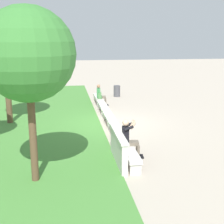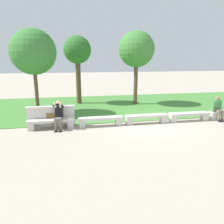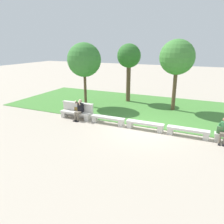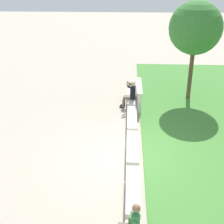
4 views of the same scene
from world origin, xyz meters
name	(u,v)px [view 3 (image 3 of 4)]	position (x,y,z in m)	size (l,w,h in m)	color
ground_plane	(145,130)	(0.00, 0.00, 0.00)	(80.00, 80.00, 0.00)	#B2A593
grass_strip	(161,109)	(0.00, 4.38, 0.01)	(23.37, 8.00, 0.03)	#478438
bench_main	(75,114)	(-4.62, 0.00, 0.30)	(2.13, 0.40, 0.45)	beige
bench_near	(108,119)	(-2.31, 0.00, 0.30)	(2.13, 0.40, 0.45)	beige
bench_mid	(145,125)	(0.00, 0.00, 0.30)	(2.13, 0.40, 0.45)	beige
bench_far	(188,131)	(2.31, 0.00, 0.30)	(2.13, 0.40, 0.45)	beige
backrest_wall_with_plaque	(78,110)	(-4.62, 0.34, 0.52)	(2.24, 0.24, 1.01)	beige
person_photographer	(79,109)	(-4.25, -0.08, 0.74)	(0.51, 0.76, 1.32)	black
person_distant	(223,130)	(3.92, -0.07, 0.67)	(0.48, 0.69, 1.26)	black
backpack	(220,130)	(3.77, 0.00, 0.63)	(0.28, 0.24, 0.43)	#4C7F47
tree_behind_wall	(84,60)	(-5.57, 2.88, 3.51)	(2.49, 2.49, 4.77)	brown
tree_left_background	(129,57)	(-3.09, 5.62, 3.63)	(1.89, 1.89, 4.69)	brown
tree_right_background	(177,58)	(0.79, 4.57, 3.74)	(2.40, 2.40, 4.98)	brown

